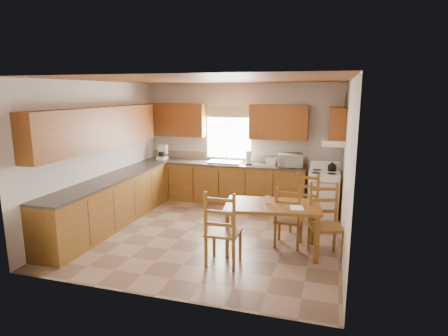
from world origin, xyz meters
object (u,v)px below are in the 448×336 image
(chair_far_right, at_px, (326,222))
(chair_near_left, at_px, (223,227))
(stove, at_px, (323,194))
(chair_far_left, at_px, (304,203))
(microwave, at_px, (290,160))
(chair_near_right, at_px, (289,216))
(dining_table, at_px, (272,228))

(chair_far_right, bearing_deg, chair_near_left, -173.90)
(chair_near_left, xyz_separation_m, chair_far_right, (1.43, 0.66, -0.00))
(stove, bearing_deg, chair_far_left, -108.68)
(chair_far_left, height_order, chair_far_right, chair_far_right)
(microwave, bearing_deg, chair_near_right, -93.05)
(stove, height_order, microwave, microwave)
(microwave, bearing_deg, chair_near_left, -110.95)
(chair_far_left, bearing_deg, dining_table, -100.50)
(chair_near_left, height_order, chair_near_right, chair_near_left)
(stove, bearing_deg, chair_near_right, -107.97)
(dining_table, height_order, chair_near_left, chair_near_left)
(chair_near_left, bearing_deg, dining_table, -133.66)
(chair_far_right, bearing_deg, chair_near_right, 135.24)
(microwave, xyz_separation_m, chair_near_right, (0.24, -2.06, -0.56))
(dining_table, relative_size, chair_near_left, 1.29)
(dining_table, bearing_deg, chair_far_left, 60.00)
(dining_table, bearing_deg, chair_near_right, 44.85)
(chair_far_right, bearing_deg, microwave, 91.08)
(chair_near_right, relative_size, chair_far_right, 0.91)
(chair_near_left, bearing_deg, stove, -116.19)
(chair_far_left, bearing_deg, chair_near_left, -110.04)
(stove, xyz_separation_m, microwave, (-0.73, 0.29, 0.62))
(stove, distance_m, chair_near_right, 1.84)
(stove, relative_size, chair_far_left, 0.85)
(stove, distance_m, chair_far_left, 1.07)
(microwave, height_order, chair_near_right, microwave)
(microwave, relative_size, chair_near_left, 0.43)
(microwave, relative_size, chair_far_left, 0.46)
(chair_near_left, relative_size, chair_far_right, 1.00)
(dining_table, distance_m, chair_near_right, 0.40)
(microwave, relative_size, dining_table, 0.33)
(chair_near_right, xyz_separation_m, chair_far_left, (0.19, 0.75, 0.01))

